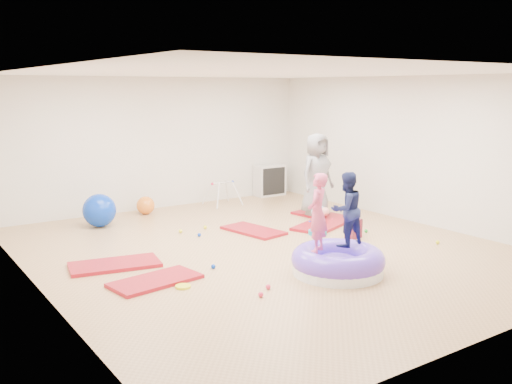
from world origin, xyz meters
TOP-DOWN VIEW (x-y plane):
  - room at (0.00, 0.00)m, footprint 7.01×8.01m
  - gym_mat_front_left at (-2.14, -0.45)m, footprint 1.27×0.77m
  - gym_mat_mid_left at (-2.34, 0.53)m, footprint 1.38×0.88m
  - gym_mat_center_back at (0.47, 1.08)m, footprint 0.79×1.27m
  - gym_mat_right at (1.78, 0.70)m, footprint 1.46×1.09m
  - gym_mat_rear_right at (2.31, 1.33)m, footprint 0.78×1.26m
  - inflatable_cushion at (0.13, -1.54)m, footprint 1.31×1.31m
  - child_pink at (-0.15, -1.42)m, footprint 0.48×0.44m
  - child_navy at (0.39, -1.42)m, footprint 0.53×0.42m
  - adult_caregiver at (2.22, 1.40)m, footprint 0.86×0.63m
  - infant at (2.12, 1.14)m, footprint 0.37×0.38m
  - ball_pit_balls at (0.37, 0.16)m, footprint 3.90×3.51m
  - exercise_ball_blue at (-1.69, 3.03)m, footprint 0.62×0.62m
  - exercise_ball_orange at (-0.55, 3.54)m, footprint 0.37×0.37m
  - infant_play_gym at (1.20, 3.37)m, footprint 0.70×0.66m
  - cube_shelf at (2.78, 3.79)m, footprint 0.74×0.37m
  - balance_disc at (1.31, 0.28)m, footprint 0.33×0.33m
  - backpack at (1.66, -0.27)m, footprint 0.31×0.23m
  - yellow_toy at (-1.93, -0.84)m, footprint 0.20×0.20m

SIDE VIEW (x-z plane):
  - yellow_toy at x=-1.93m, z-range 0.00..0.03m
  - gym_mat_rear_right at x=2.31m, z-range 0.00..0.05m
  - gym_mat_center_back at x=0.47m, z-range 0.00..0.05m
  - gym_mat_front_left at x=-2.14m, z-range 0.00..0.05m
  - gym_mat_mid_left at x=-2.34m, z-range 0.00..0.05m
  - gym_mat_right at x=1.78m, z-range 0.00..0.05m
  - ball_pit_balls at x=0.37m, z-range 0.00..0.07m
  - balance_disc at x=1.31m, z-range 0.00..0.07m
  - inflatable_cushion at x=0.13m, z-range -0.05..0.37m
  - infant at x=2.12m, z-range 0.05..0.27m
  - backpack at x=1.66m, z-range 0.00..0.33m
  - exercise_ball_orange at x=-0.55m, z-range 0.00..0.37m
  - exercise_ball_blue at x=-1.69m, z-range 0.00..0.62m
  - infant_play_gym at x=1.20m, z-range 0.09..0.62m
  - cube_shelf at x=2.78m, z-range 0.00..0.74m
  - adult_caregiver at x=2.22m, z-range 0.05..1.68m
  - child_navy at x=0.39m, z-range 0.38..1.46m
  - child_pink at x=-0.15m, z-range 0.38..1.49m
  - room at x=0.00m, z-range 0.00..2.80m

